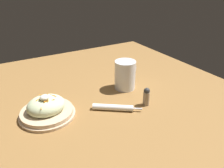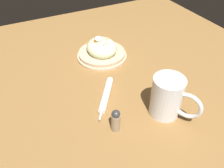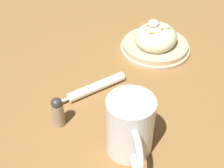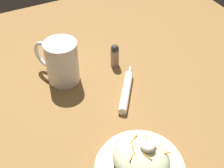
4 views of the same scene
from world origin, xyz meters
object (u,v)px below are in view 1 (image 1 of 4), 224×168
salt_shaker (146,96)px  beer_mug (125,76)px  napkin_roll (113,107)px  salad_plate (47,109)px

salt_shaker → beer_mug: bearing=86.8°
beer_mug → salt_shaker: bearing=-93.2°
napkin_roll → salad_plate: bearing=158.5°
salad_plate → napkin_roll: (0.25, -0.10, -0.02)m
salad_plate → beer_mug: (0.40, 0.05, 0.03)m
beer_mug → salt_shaker: beer_mug is taller
salad_plate → napkin_roll: 0.26m
salad_plate → beer_mug: bearing=6.7°
beer_mug → napkin_roll: 0.22m
beer_mug → salt_shaker: 0.18m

